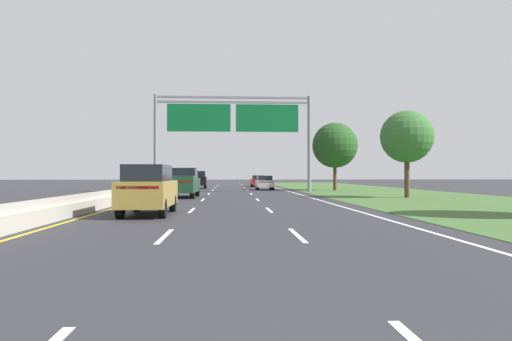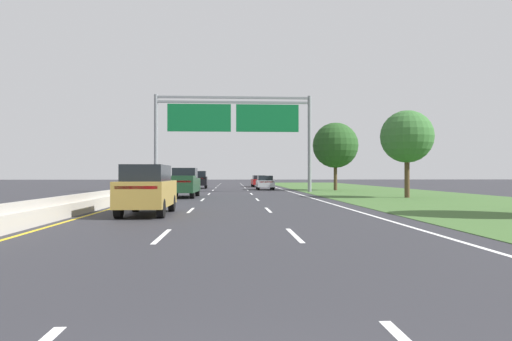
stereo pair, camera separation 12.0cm
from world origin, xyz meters
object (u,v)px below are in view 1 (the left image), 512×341
object	(u,v)px
car_gold_left_lane_suv	(148,189)
roadside_tree_mid	(407,137)
car_silver_right_lane_sedan	(264,182)
car_black_left_lane_suv	(199,179)
pickup_truck_darkgreen	(184,183)
roadside_tree_far	(335,145)
overhead_sign_gantry	(233,123)
car_red_right_lane_sedan	(258,181)

from	to	relation	value
car_gold_left_lane_suv	roadside_tree_mid	world-z (taller)	roadside_tree_mid
car_silver_right_lane_sedan	car_black_left_lane_suv	bearing A→B (deg)	53.31
pickup_truck_darkgreen	roadside_tree_far	world-z (taller)	roadside_tree_far
overhead_sign_gantry	pickup_truck_darkgreen	xyz separation A→B (m)	(-3.76, -9.27, -5.57)
overhead_sign_gantry	car_red_right_lane_sedan	size ratio (longest dim) A/B	3.39
pickup_truck_darkgreen	car_gold_left_lane_suv	bearing A→B (deg)	-178.60
car_red_right_lane_sedan	car_silver_right_lane_sedan	size ratio (longest dim) A/B	1.01
overhead_sign_gantry	car_gold_left_lane_suv	distance (m)	24.76
car_black_left_lane_suv	car_gold_left_lane_suv	bearing A→B (deg)	178.81
car_gold_left_lane_suv	car_black_left_lane_suv	distance (m)	36.23
car_red_right_lane_sedan	car_gold_left_lane_suv	bearing A→B (deg)	168.70
overhead_sign_gantry	car_silver_right_lane_sedan	xyz separation A→B (m)	(3.52, 6.64, -5.83)
car_silver_right_lane_sedan	overhead_sign_gantry	bearing A→B (deg)	152.40
car_silver_right_lane_sedan	roadside_tree_far	xyz separation A→B (m)	(7.34, -2.33, 3.98)
pickup_truck_darkgreen	car_red_right_lane_sedan	distance (m)	28.78
car_gold_left_lane_suv	car_silver_right_lane_sedan	world-z (taller)	car_gold_left_lane_suv
roadside_tree_mid	car_silver_right_lane_sedan	bearing A→B (deg)	117.31
roadside_tree_mid	car_black_left_lane_suv	bearing A→B (deg)	125.62
car_black_left_lane_suv	car_silver_right_lane_sedan	world-z (taller)	car_black_left_lane_suv
pickup_truck_darkgreen	car_gold_left_lane_suv	size ratio (longest dim) A/B	1.16
roadside_tree_mid	pickup_truck_darkgreen	bearing A→B (deg)	174.22
roadside_tree_mid	car_gold_left_lane_suv	bearing A→B (deg)	-141.75
overhead_sign_gantry	car_red_right_lane_sedan	xyz separation A→B (m)	(3.55, 18.57, -5.83)
car_silver_right_lane_sedan	car_red_right_lane_sedan	bearing A→B (deg)	0.16
overhead_sign_gantry	car_gold_left_lane_suv	xyz separation A→B (m)	(-3.79, -23.83, -5.55)
car_black_left_lane_suv	car_red_right_lane_sedan	world-z (taller)	car_black_left_lane_suv
car_red_right_lane_sedan	roadside_tree_far	bearing A→B (deg)	-154.35
pickup_truck_darkgreen	car_gold_left_lane_suv	distance (m)	14.56
overhead_sign_gantry	roadside_tree_far	distance (m)	11.83
car_black_left_lane_suv	car_silver_right_lane_sedan	xyz separation A→B (m)	(7.64, -5.75, -0.28)
overhead_sign_gantry	car_black_left_lane_suv	distance (m)	14.19
car_red_right_lane_sedan	roadside_tree_mid	size ratio (longest dim) A/B	0.70
car_gold_left_lane_suv	roadside_tree_mid	size ratio (longest dim) A/B	0.74
pickup_truck_darkgreen	roadside_tree_mid	distance (m)	16.78
car_black_left_lane_suv	car_red_right_lane_sedan	size ratio (longest dim) A/B	1.07
car_black_left_lane_suv	car_red_right_lane_sedan	distance (m)	9.85
car_silver_right_lane_sedan	roadside_tree_mid	xyz separation A→B (m)	(9.07, -17.57, 3.63)
car_gold_left_lane_suv	car_black_left_lane_suv	size ratio (longest dim) A/B	0.99
roadside_tree_mid	roadside_tree_far	distance (m)	15.34
car_red_right_lane_sedan	car_silver_right_lane_sedan	world-z (taller)	same
car_red_right_lane_sedan	car_silver_right_lane_sedan	xyz separation A→B (m)	(-0.03, -11.93, 0.00)
roadside_tree_mid	roadside_tree_far	size ratio (longest dim) A/B	0.88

